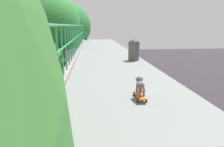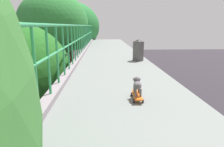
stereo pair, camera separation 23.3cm
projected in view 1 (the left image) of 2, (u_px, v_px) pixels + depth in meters
overpass_deck at (135, 125)px, 3.01m from camera, size 2.70×33.55×0.35m
green_railing at (43, 98)px, 2.77m from camera, size 0.20×31.87×1.31m
city_bus at (22, 74)px, 23.23m from camera, size 2.66×11.07×3.43m
roadside_tree_mid at (7, 79)px, 6.86m from camera, size 4.02×4.02×7.47m
roadside_tree_far at (45, 25)px, 13.58m from camera, size 4.74×4.74×9.59m
roadside_tree_farthest at (61, 27)px, 18.89m from camera, size 5.55×5.55×9.55m
toy_skateboard at (140, 95)px, 3.58m from camera, size 0.19×0.53×0.09m
small_dog at (140, 84)px, 3.54m from camera, size 0.15×0.37×0.30m
litter_bin at (134, 50)px, 7.50m from camera, size 0.41×0.41×0.79m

